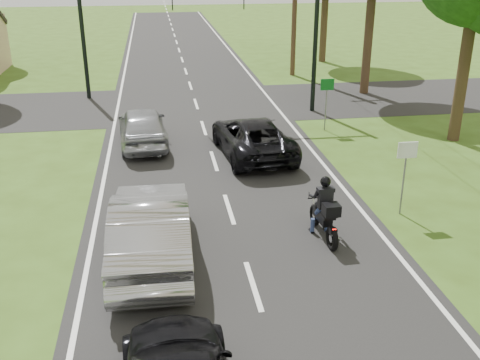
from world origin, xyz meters
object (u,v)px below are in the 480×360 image
(silver_sedan, at_px, (151,228))
(silver_suv, at_px, (143,126))
(dark_suv, at_px, (252,137))
(motorcycle_rider, at_px, (325,214))
(traffic_signal, at_px, (275,19))
(sign_white, at_px, (406,160))
(sign_green, at_px, (327,92))

(silver_sedan, distance_m, silver_suv, 8.69)
(dark_suv, bearing_deg, silver_sedan, 57.29)
(dark_suv, distance_m, silver_suv, 4.26)
(motorcycle_rider, relative_size, traffic_signal, 0.31)
(motorcycle_rider, distance_m, silver_suv, 9.45)
(motorcycle_rider, distance_m, silver_sedan, 4.37)
(dark_suv, distance_m, traffic_signal, 6.81)
(motorcycle_rider, distance_m, dark_suv, 6.55)
(motorcycle_rider, relative_size, silver_suv, 0.46)
(traffic_signal, bearing_deg, sign_white, -82.95)
(motorcycle_rider, bearing_deg, silver_suv, 116.45)
(sign_white, relative_size, sign_green, 1.00)
(silver_suv, bearing_deg, motorcycle_rider, 115.67)
(motorcycle_rider, xyz_separation_m, dark_suv, (-0.73, 6.50, 0.02))
(sign_white, bearing_deg, silver_suv, 134.78)
(silver_suv, bearing_deg, sign_white, 131.21)
(dark_suv, bearing_deg, silver_suv, -29.31)
(traffic_signal, bearing_deg, sign_green, -62.62)
(sign_white, bearing_deg, sign_green, 88.57)
(traffic_signal, bearing_deg, silver_sedan, -113.79)
(dark_suv, relative_size, traffic_signal, 0.77)
(motorcycle_rider, relative_size, dark_suv, 0.40)
(sign_white, bearing_deg, traffic_signal, 97.05)
(silver_sedan, xyz_separation_m, sign_white, (6.87, 1.49, 0.75))
(motorcycle_rider, bearing_deg, silver_sedan, -176.99)
(silver_sedan, bearing_deg, silver_suv, -87.30)
(dark_suv, xyz_separation_m, traffic_signal, (1.90, 5.56, 3.45))
(dark_suv, height_order, silver_sedan, silver_sedan)
(motorcycle_rider, distance_m, sign_green, 9.49)
(traffic_signal, bearing_deg, motorcycle_rider, -95.53)
(silver_suv, xyz_separation_m, traffic_signal, (5.78, 3.82, 3.39))
(silver_sedan, xyz_separation_m, traffic_signal, (5.51, 12.50, 3.29))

